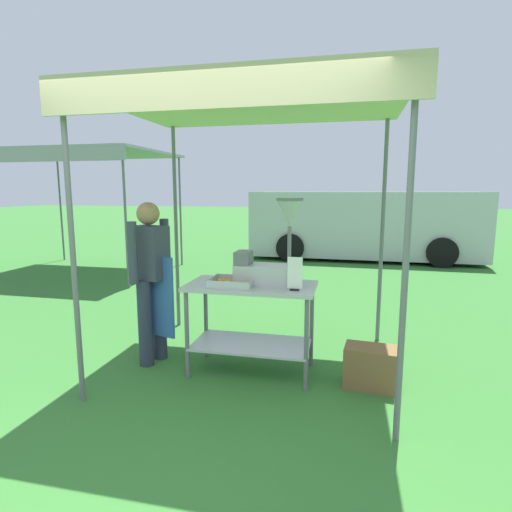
{
  "coord_description": "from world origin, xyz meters",
  "views": [
    {
      "loc": [
        1.03,
        -2.26,
        1.72
      ],
      "look_at": [
        0.17,
        1.57,
        1.09
      ],
      "focal_mm": 28.89,
      "sensor_mm": 36.0,
      "label": 1
    }
  ],
  "objects_px": {
    "supply_crate": "(370,367)",
    "neighbour_tent": "(82,156)",
    "donut_fryer": "(271,255)",
    "vendor": "(151,274)",
    "menu_sign": "(295,276)",
    "stall_canopy": "(254,111)",
    "donut_cart": "(251,308)",
    "van_silver": "(363,224)",
    "donut_tray": "(232,283)"
  },
  "relations": [
    {
      "from": "donut_fryer",
      "to": "supply_crate",
      "type": "distance_m",
      "value": 1.32
    },
    {
      "from": "donut_tray",
      "to": "menu_sign",
      "type": "xyz_separation_m",
      "value": [
        0.58,
        -0.06,
        0.11
      ]
    },
    {
      "from": "donut_fryer",
      "to": "van_silver",
      "type": "bearing_deg",
      "value": 81.67
    },
    {
      "from": "menu_sign",
      "to": "neighbour_tent",
      "type": "relative_size",
      "value": 0.09
    },
    {
      "from": "donut_tray",
      "to": "menu_sign",
      "type": "relative_size",
      "value": 1.35
    },
    {
      "from": "donut_fryer",
      "to": "vendor",
      "type": "bearing_deg",
      "value": -178.53
    },
    {
      "from": "donut_fryer",
      "to": "menu_sign",
      "type": "relative_size",
      "value": 2.7
    },
    {
      "from": "menu_sign",
      "to": "vendor",
      "type": "xyz_separation_m",
      "value": [
        -1.44,
        0.17,
        -0.08
      ]
    },
    {
      "from": "supply_crate",
      "to": "neighbour_tent",
      "type": "xyz_separation_m",
      "value": [
        -5.59,
        4.09,
        2.24
      ]
    },
    {
      "from": "donut_fryer",
      "to": "vendor",
      "type": "xyz_separation_m",
      "value": [
        -1.19,
        -0.03,
        -0.23
      ]
    },
    {
      "from": "donut_tray",
      "to": "neighbour_tent",
      "type": "height_order",
      "value": "neighbour_tent"
    },
    {
      "from": "menu_sign",
      "to": "supply_crate",
      "type": "xyz_separation_m",
      "value": [
        0.66,
        0.07,
        -0.8
      ]
    },
    {
      "from": "donut_tray",
      "to": "supply_crate",
      "type": "relative_size",
      "value": 0.85
    },
    {
      "from": "donut_fryer",
      "to": "neighbour_tent",
      "type": "bearing_deg",
      "value": 139.68
    },
    {
      "from": "donut_cart",
      "to": "donut_fryer",
      "type": "distance_m",
      "value": 0.54
    },
    {
      "from": "donut_cart",
      "to": "supply_crate",
      "type": "bearing_deg",
      "value": -4.06
    },
    {
      "from": "vendor",
      "to": "neighbour_tent",
      "type": "distance_m",
      "value": 5.51
    },
    {
      "from": "neighbour_tent",
      "to": "van_silver",
      "type": "bearing_deg",
      "value": 29.28
    },
    {
      "from": "donut_tray",
      "to": "donut_fryer",
      "type": "height_order",
      "value": "donut_fryer"
    },
    {
      "from": "stall_canopy",
      "to": "donut_fryer",
      "type": "distance_m",
      "value": 1.3
    },
    {
      "from": "van_silver",
      "to": "donut_fryer",
      "type": "bearing_deg",
      "value": -98.33
    },
    {
      "from": "stall_canopy",
      "to": "donut_fryer",
      "type": "relative_size",
      "value": 3.36
    },
    {
      "from": "donut_tray",
      "to": "neighbour_tent",
      "type": "distance_m",
      "value": 6.17
    },
    {
      "from": "donut_tray",
      "to": "vendor",
      "type": "xyz_separation_m",
      "value": [
        -0.86,
        0.11,
        0.02
      ]
    },
    {
      "from": "donut_tray",
      "to": "van_silver",
      "type": "relative_size",
      "value": 0.07
    },
    {
      "from": "stall_canopy",
      "to": "supply_crate",
      "type": "height_order",
      "value": "stall_canopy"
    },
    {
      "from": "stall_canopy",
      "to": "donut_fryer",
      "type": "bearing_deg",
      "value": -17.05
    },
    {
      "from": "van_silver",
      "to": "neighbour_tent",
      "type": "height_order",
      "value": "neighbour_tent"
    },
    {
      "from": "menu_sign",
      "to": "supply_crate",
      "type": "height_order",
      "value": "menu_sign"
    },
    {
      "from": "menu_sign",
      "to": "donut_cart",
      "type": "bearing_deg",
      "value": 160.37
    },
    {
      "from": "supply_crate",
      "to": "van_silver",
      "type": "distance_m",
      "value": 7.34
    },
    {
      "from": "vendor",
      "to": "van_silver",
      "type": "height_order",
      "value": "van_silver"
    },
    {
      "from": "donut_fryer",
      "to": "van_silver",
      "type": "relative_size",
      "value": 0.14
    },
    {
      "from": "donut_cart",
      "to": "stall_canopy",
      "type": "bearing_deg",
      "value": 90.0
    },
    {
      "from": "van_silver",
      "to": "donut_cart",
      "type": "bearing_deg",
      "value": -99.64
    },
    {
      "from": "stall_canopy",
      "to": "donut_tray",
      "type": "xyz_separation_m",
      "value": [
        -0.16,
        -0.19,
        -1.54
      ]
    },
    {
      "from": "menu_sign",
      "to": "donut_fryer",
      "type": "bearing_deg",
      "value": 141.71
    },
    {
      "from": "donut_fryer",
      "to": "supply_crate",
      "type": "height_order",
      "value": "donut_fryer"
    },
    {
      "from": "supply_crate",
      "to": "menu_sign",
      "type": "bearing_deg",
      "value": -173.63
    },
    {
      "from": "donut_cart",
      "to": "neighbour_tent",
      "type": "xyz_separation_m",
      "value": [
        -4.5,
        4.01,
        1.79
      ]
    },
    {
      "from": "donut_cart",
      "to": "menu_sign",
      "type": "distance_m",
      "value": 0.57
    },
    {
      "from": "donut_tray",
      "to": "neighbour_tent",
      "type": "bearing_deg",
      "value": 136.61
    },
    {
      "from": "donut_tray",
      "to": "donut_cart",
      "type": "bearing_deg",
      "value": 31.07
    },
    {
      "from": "supply_crate",
      "to": "donut_tray",
      "type": "bearing_deg",
      "value": -179.22
    },
    {
      "from": "stall_canopy",
      "to": "van_silver",
      "type": "height_order",
      "value": "stall_canopy"
    },
    {
      "from": "neighbour_tent",
      "to": "menu_sign",
      "type": "bearing_deg",
      "value": -40.22
    },
    {
      "from": "donut_cart",
      "to": "donut_tray",
      "type": "xyz_separation_m",
      "value": [
        -0.16,
        -0.09,
        0.25
      ]
    },
    {
      "from": "menu_sign",
      "to": "vendor",
      "type": "height_order",
      "value": "vendor"
    },
    {
      "from": "donut_tray",
      "to": "neighbour_tent",
      "type": "xyz_separation_m",
      "value": [
        -4.34,
        4.11,
        1.54
      ]
    },
    {
      "from": "vendor",
      "to": "supply_crate",
      "type": "height_order",
      "value": "vendor"
    }
  ]
}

